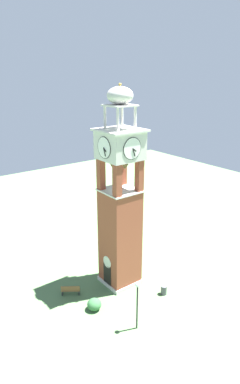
# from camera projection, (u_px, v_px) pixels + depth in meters

# --- Properties ---
(ground) EXTENTS (80.00, 80.00, 0.00)m
(ground) POSITION_uv_depth(u_px,v_px,m) (120.00, 281.00, 31.12)
(ground) COLOR #517547
(clock_tower) EXTENTS (3.42, 3.42, 17.48)m
(clock_tower) POSITION_uv_depth(u_px,v_px,m) (120.00, 210.00, 28.73)
(clock_tower) COLOR brown
(clock_tower) RESTS_ON ground
(park_bench) EXTENTS (1.29, 1.56, 0.95)m
(park_bench) POSITION_uv_depth(u_px,v_px,m) (71.00, 290.00, 29.06)
(park_bench) COLOR brown
(park_bench) RESTS_ON ground
(lamp_post) EXTENTS (0.36, 0.36, 4.04)m
(lamp_post) POSITION_uv_depth(u_px,v_px,m) (137.00, 297.00, 24.49)
(lamp_post) COLOR black
(lamp_post) RESTS_ON ground
(trash_bin) EXTENTS (0.52, 0.52, 0.80)m
(trash_bin) POSITION_uv_depth(u_px,v_px,m) (164.00, 290.00, 29.20)
(trash_bin) COLOR #4C4C51
(trash_bin) RESTS_ON ground
(shrub_near_entry) EXTENTS (1.01, 1.01, 0.60)m
(shrub_near_entry) POSITION_uv_depth(u_px,v_px,m) (136.00, 256.00, 34.81)
(shrub_near_entry) COLOR #336638
(shrub_near_entry) RESTS_ON ground
(shrub_left_of_tower) EXTENTS (1.15, 1.15, 0.97)m
(shrub_left_of_tower) POSITION_uv_depth(u_px,v_px,m) (94.00, 304.00, 27.26)
(shrub_left_of_tower) COLOR #336638
(shrub_left_of_tower) RESTS_ON ground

